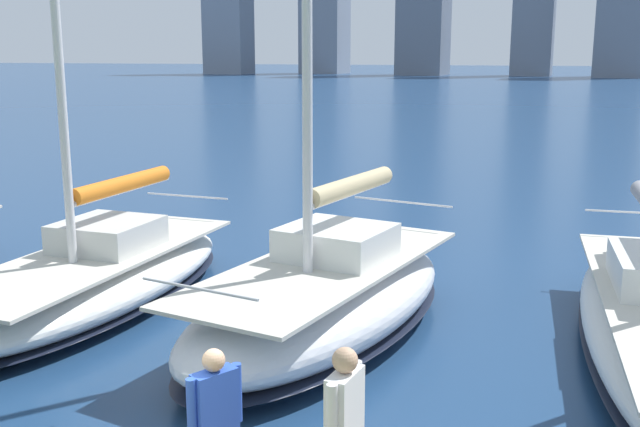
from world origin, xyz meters
TOP-DOWN VIEW (x-y plane):
  - sailboat_tan at (0.09, -6.70)m, footprint 3.99×7.60m
  - sailboat_orange at (4.73, -6.73)m, footprint 2.81×7.86m
  - person_white_shirt at (-2.11, -1.07)m, footprint 0.24×0.62m
  - person_blue_shirt at (-0.93, -0.92)m, footprint 0.35×0.53m

SIDE VIEW (x-z plane):
  - sailboat_orange at x=4.73m, z-range -5.72..7.00m
  - sailboat_tan at x=0.09m, z-range -5.03..6.53m
  - person_blue_shirt at x=-0.93m, z-range 0.76..2.33m
  - person_white_shirt at x=-2.11m, z-range 0.77..2.47m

